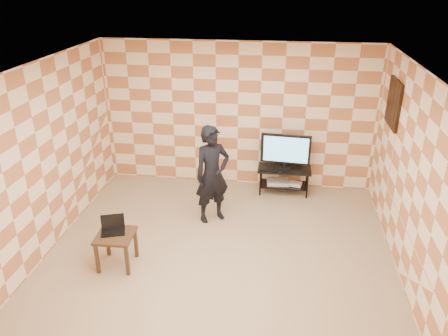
{
  "coord_description": "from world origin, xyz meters",
  "views": [
    {
      "loc": [
        0.78,
        -5.17,
        3.79
      ],
      "look_at": [
        0.0,
        0.6,
        1.15
      ],
      "focal_mm": 35.0,
      "sensor_mm": 36.0,
      "label": 1
    }
  ],
  "objects": [
    {
      "name": "side_table",
      "position": [
        -1.38,
        -0.36,
        0.41
      ],
      "size": [
        0.52,
        0.52,
        0.5
      ],
      "color": "#361F0F",
      "rests_on": "floor"
    },
    {
      "name": "wall_art",
      "position": [
        2.47,
        1.55,
        1.95
      ],
      "size": [
        0.04,
        0.72,
        0.72
      ],
      "color": "black",
      "rests_on": "wall_right"
    },
    {
      "name": "wall_front",
      "position": [
        0.0,
        -2.5,
        1.35
      ],
      "size": [
        5.0,
        0.02,
        2.7
      ],
      "primitive_type": "cube",
      "color": "beige",
      "rests_on": "ground"
    },
    {
      "name": "wall_back",
      "position": [
        0.0,
        2.5,
        1.35
      ],
      "size": [
        5.0,
        0.02,
        2.7
      ],
      "primitive_type": "cube",
      "color": "beige",
      "rests_on": "ground"
    },
    {
      "name": "ceiling",
      "position": [
        0.0,
        0.0,
        2.7
      ],
      "size": [
        5.0,
        5.0,
        0.02
      ],
      "primitive_type": "cube",
      "color": "white",
      "rests_on": "wall_back"
    },
    {
      "name": "laptop",
      "position": [
        -1.43,
        -0.27,
        0.55
      ],
      "size": [
        0.38,
        0.34,
        0.21
      ],
      "color": "black",
      "rests_on": "side_table"
    },
    {
      "name": "tv",
      "position": [
        0.9,
        2.16,
        0.86
      ],
      "size": [
        0.89,
        0.19,
        0.65
      ],
      "color": "black",
      "rests_on": "tv_stand"
    },
    {
      "name": "tv_stand",
      "position": [
        0.9,
        2.16,
        0.37
      ],
      "size": [
        0.96,
        0.43,
        0.5
      ],
      "color": "black",
      "rests_on": "floor"
    },
    {
      "name": "person",
      "position": [
        -0.25,
        1.06,
        0.81
      ],
      "size": [
        0.71,
        0.66,
        1.63
      ],
      "primitive_type": "imported",
      "rotation": [
        0.0,
        0.0,
        0.61
      ],
      "color": "black",
      "rests_on": "floor"
    },
    {
      "name": "dvd_player",
      "position": [
        0.8,
        2.18,
        0.21
      ],
      "size": [
        0.42,
        0.32,
        0.07
      ],
      "primitive_type": "cube",
      "rotation": [
        0.0,
        0.0,
        0.08
      ],
      "color": "#BDBDBF",
      "rests_on": "tv_stand"
    },
    {
      "name": "wall_right",
      "position": [
        2.5,
        0.0,
        1.35
      ],
      "size": [
        0.02,
        5.0,
        2.7
      ],
      "primitive_type": "cube",
      "color": "beige",
      "rests_on": "ground"
    },
    {
      "name": "floor",
      "position": [
        0.0,
        0.0,
        0.0
      ],
      "size": [
        5.0,
        5.0,
        0.0
      ],
      "primitive_type": "plane",
      "color": "tan",
      "rests_on": "ground"
    },
    {
      "name": "game_console",
      "position": [
        1.11,
        2.15,
        0.2
      ],
      "size": [
        0.27,
        0.22,
        0.05
      ],
      "primitive_type": "cube",
      "rotation": [
        0.0,
        0.0,
        -0.24
      ],
      "color": "silver",
      "rests_on": "tv_stand"
    },
    {
      "name": "wall_left",
      "position": [
        -2.5,
        0.0,
        1.35
      ],
      "size": [
        0.02,
        5.0,
        2.7
      ],
      "primitive_type": "cube",
      "color": "beige",
      "rests_on": "ground"
    }
  ]
}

